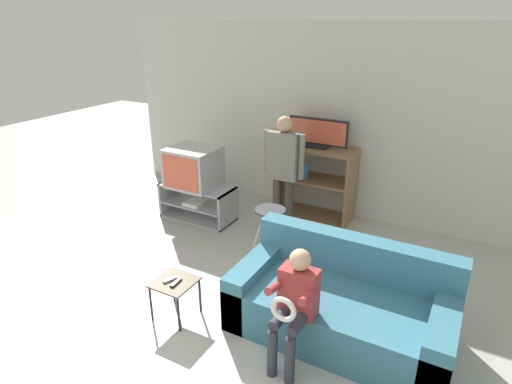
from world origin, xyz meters
The scene contains 12 objects.
wall_back centered at (0.00, 4.07, 1.30)m, with size 6.40×0.06×2.60m.
tv_stand centered at (-1.39, 2.91, 0.24)m, with size 1.02×0.47×0.48m.
television_main centered at (-1.42, 2.90, 0.75)m, with size 0.64×0.59×0.53m.
media_shelf centered at (0.01, 3.75, 0.52)m, with size 1.03×0.49×1.01m.
television_flat centered at (0.00, 3.76, 1.19)m, with size 0.82×0.20×0.39m.
folding_stool centered at (0.03, 2.33, 0.55)m, with size 0.38×0.42×0.68m.
snack_table centered at (-0.31, 1.08, 0.33)m, with size 0.37×0.37×0.38m.
remote_control_black centered at (-0.27, 1.05, 0.39)m, with size 0.04×0.14×0.02m, color black.
remote_control_white centered at (-0.35, 1.07, 0.39)m, with size 0.04×0.14×0.02m, color gray.
couch centered at (1.11, 1.63, 0.27)m, with size 1.88×0.94×0.80m.
person_standing_adult centered at (-0.15, 3.04, 0.94)m, with size 0.53×0.20×1.55m.
person_seated_child centered at (0.88, 1.09, 0.59)m, with size 0.33×0.43×1.00m.
Camera 1 is at (1.95, -1.46, 2.64)m, focal length 30.00 mm.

